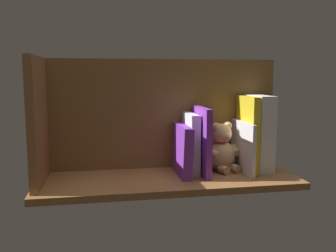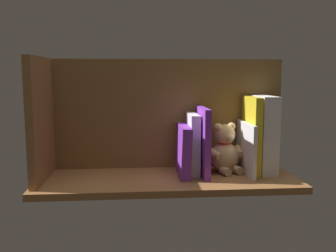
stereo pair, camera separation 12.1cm
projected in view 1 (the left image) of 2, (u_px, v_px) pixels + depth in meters
The scene contains 10 objects.
ground_plane at pixel (168, 180), 123.56cm from camera, with size 86.10×31.51×2.20cm, color brown.
shelf_back_panel at pixel (161, 114), 133.88cm from camera, with size 86.10×1.50×39.69cm, color brown.
shelf_side_divider at pixel (38, 121), 113.37cm from camera, with size 2.40×25.51×39.69cm, color brown.
dictionary_thick_white at pixel (259, 133), 132.01cm from camera, with size 5.78×15.72×26.81cm, color white.
book_0 at pixel (247, 133), 130.99cm from camera, with size 2.50×16.35×26.55cm, color yellow.
book_1 at pixel (243, 147), 129.29cm from camera, with size 1.26×20.20×17.76cm, color silver.
teddy_bear at pixel (222, 149), 130.67cm from camera, with size 13.34×13.30×17.44cm.
book_2 at pixel (201, 140), 126.52cm from camera, with size 2.09×19.61×23.07cm, color purple.
book_3 at pixel (191, 143), 128.42cm from camera, with size 3.13×14.90×20.68cm, color silver.
book_4 at pixel (182, 150), 125.96cm from camera, with size 3.19×19.13×16.92cm, color purple.
Camera 1 is at (21.67, 117.98, 33.68)cm, focal length 39.14 mm.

